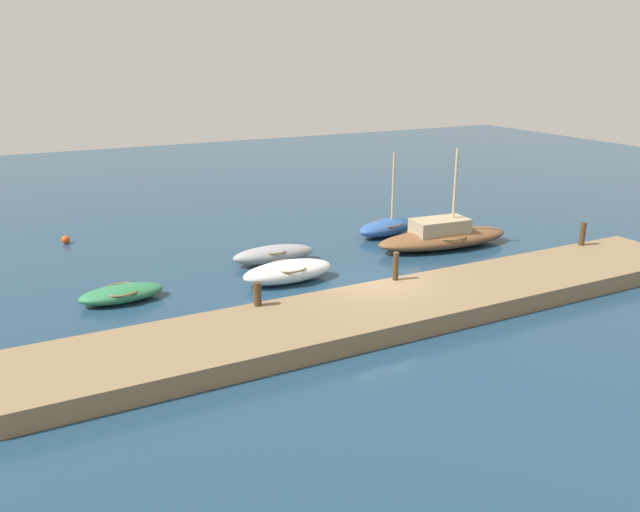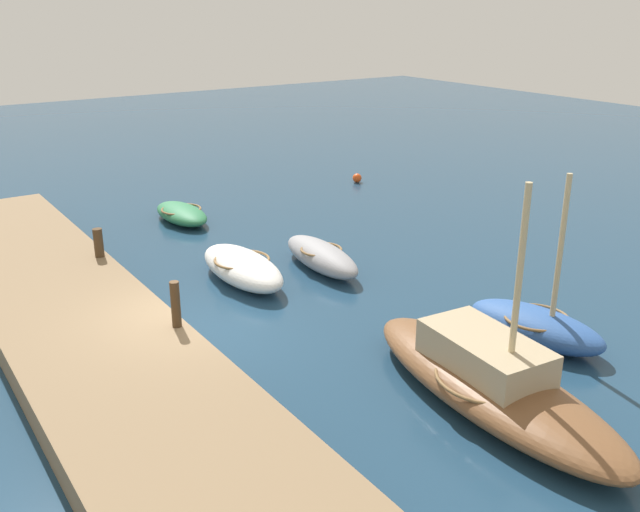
{
  "view_description": "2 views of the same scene",
  "coord_description": "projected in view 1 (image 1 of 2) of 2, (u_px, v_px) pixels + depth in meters",
  "views": [
    {
      "loc": [
        -11.24,
        -17.83,
        8.34
      ],
      "look_at": [
        -0.63,
        3.14,
        0.63
      ],
      "focal_mm": 34.74,
      "sensor_mm": 36.0,
      "label": 1
    },
    {
      "loc": [
        13.58,
        -5.58,
        7.22
      ],
      "look_at": [
        -0.69,
        4.04,
        0.93
      ],
      "focal_mm": 39.49,
      "sensor_mm": 36.0,
      "label": 2
    }
  ],
  "objects": [
    {
      "name": "ground_plane",
      "position": [
        374.0,
        294.0,
        22.54
      ],
      "size": [
        84.0,
        84.0,
        0.0
      ],
      "primitive_type": "plane",
      "color": "navy"
    },
    {
      "name": "rowboat_grey",
      "position": [
        274.0,
        254.0,
        25.76
      ],
      "size": [
        3.57,
        1.39,
        0.75
      ],
      "rotation": [
        0.0,
        0.0,
        -0.08
      ],
      "color": "#939399",
      "rests_on": "ground_plane"
    },
    {
      "name": "dock_platform",
      "position": [
        407.0,
        305.0,
        20.7
      ],
      "size": [
        25.0,
        3.61,
        0.63
      ],
      "primitive_type": "cube",
      "color": "#846B4C",
      "rests_on": "ground_plane"
    },
    {
      "name": "rowboat_white",
      "position": [
        288.0,
        271.0,
        23.62
      ],
      "size": [
        3.62,
        1.53,
        0.82
      ],
      "rotation": [
        0.0,
        0.0,
        -0.01
      ],
      "color": "white",
      "rests_on": "ground_plane"
    },
    {
      "name": "marker_buoy",
      "position": [
        66.0,
        240.0,
        28.44
      ],
      "size": [
        0.38,
        0.38,
        0.38
      ],
      "primitive_type": "sphere",
      "color": "#E54C19",
      "rests_on": "ground_plane"
    },
    {
      "name": "rowboat_blue",
      "position": [
        386.0,
        227.0,
        29.7
      ],
      "size": [
        3.41,
        1.94,
        3.92
      ],
      "rotation": [
        0.0,
        0.0,
        0.18
      ],
      "color": "#2D569E",
      "rests_on": "ground_plane"
    },
    {
      "name": "dinghy_green",
      "position": [
        122.0,
        293.0,
        21.79
      ],
      "size": [
        2.93,
        1.4,
        0.58
      ],
      "rotation": [
        0.0,
        0.0,
        0.02
      ],
      "color": "#2D7A4C",
      "rests_on": "ground_plane"
    },
    {
      "name": "sailboat_brown",
      "position": [
        443.0,
        236.0,
        27.84
      ],
      "size": [
        6.65,
        2.61,
        4.42
      ],
      "rotation": [
        0.0,
        0.0,
        -0.09
      ],
      "color": "brown",
      "rests_on": "ground_plane"
    },
    {
      "name": "mooring_post_mid_west",
      "position": [
        396.0,
        266.0,
        22.0
      ],
      "size": [
        0.2,
        0.2,
        1.03
      ],
      "primitive_type": "cylinder",
      "color": "#47331E",
      "rests_on": "dock_platform"
    },
    {
      "name": "mooring_post_mid_east",
      "position": [
        583.0,
        234.0,
        26.03
      ],
      "size": [
        0.24,
        0.24,
        0.99
      ],
      "primitive_type": "cylinder",
      "color": "#47331E",
      "rests_on": "dock_platform"
    },
    {
      "name": "mooring_post_west",
      "position": [
        258.0,
        294.0,
        19.78
      ],
      "size": [
        0.25,
        0.25,
        0.79
      ],
      "primitive_type": "cylinder",
      "color": "#47331E",
      "rests_on": "dock_platform"
    }
  ]
}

